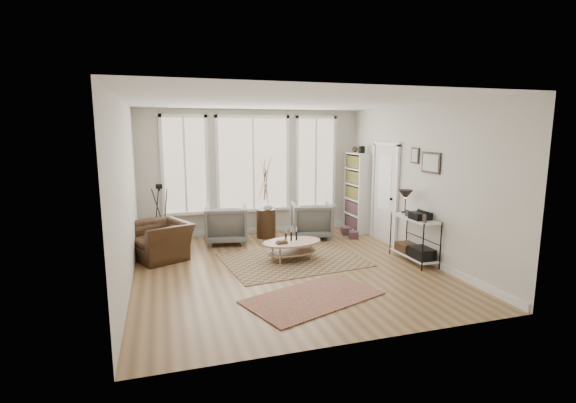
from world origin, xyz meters
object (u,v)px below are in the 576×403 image
object	(u,v)px
coffee_table	(292,245)
accent_chair	(161,240)
low_shelf	(414,235)
side_table	(266,199)
armchair_left	(226,224)
bookcase	(357,192)
armchair_right	(311,220)

from	to	relation	value
coffee_table	accent_chair	size ratio (longest dim) A/B	1.13
low_shelf	side_table	distance (m)	3.38
coffee_table	armchair_left	size ratio (longest dim) A/B	1.35
bookcase	coffee_table	size ratio (longest dim) A/B	1.69
armchair_right	accent_chair	size ratio (longest dim) A/B	0.83
armchair_left	side_table	bearing A→B (deg)	-159.43
side_table	armchair_right	bearing A→B (deg)	-18.00
bookcase	low_shelf	size ratio (longest dim) A/B	1.58
accent_chair	low_shelf	bearing A→B (deg)	45.27
armchair_left	side_table	world-z (taller)	side_table
armchair_right	accent_chair	bearing A→B (deg)	23.29
low_shelf	armchair_right	xyz separation A→B (m)	(-1.22, 2.22, -0.11)
coffee_table	accent_chair	bearing A→B (deg)	160.43
side_table	bookcase	bearing A→B (deg)	-0.47
armchair_left	accent_chair	bearing A→B (deg)	38.47
low_shelf	accent_chair	bearing A→B (deg)	160.64
bookcase	coffee_table	xyz separation A→B (m)	(-2.21, -1.77, -0.67)
armchair_right	coffee_table	bearing A→B (deg)	69.92
low_shelf	accent_chair	xyz separation A→B (m)	(-4.51, 1.59, -0.16)
coffee_table	low_shelf	bearing A→B (deg)	-19.13
armchair_right	side_table	world-z (taller)	side_table
armchair_left	side_table	distance (m)	1.07
bookcase	side_table	xyz separation A→B (m)	(-2.26, 0.02, -0.07)
low_shelf	side_table	xyz separation A→B (m)	(-2.20, 2.54, 0.37)
accent_chair	bookcase	bearing A→B (deg)	76.18
side_table	coffee_table	bearing A→B (deg)	-88.46
armchair_right	accent_chair	distance (m)	3.36
low_shelf	coffee_table	distance (m)	2.29
side_table	low_shelf	bearing A→B (deg)	-49.06
side_table	accent_chair	distance (m)	2.56
coffee_table	armchair_right	world-z (taller)	armchair_right
low_shelf	accent_chair	world-z (taller)	low_shelf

